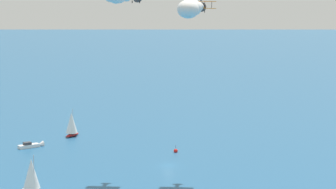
# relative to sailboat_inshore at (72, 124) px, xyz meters

# --- Properties ---
(ground_plane) EXTENTS (2000.00, 2000.00, 0.00)m
(ground_plane) POSITION_rel_sailboat_inshore_xyz_m (43.43, -14.01, -3.71)
(ground_plane) COLOR #1E517A
(sailboat_inshore) EXTENTS (3.98, 6.51, 8.13)m
(sailboat_inshore) POSITION_rel_sailboat_inshore_xyz_m (0.00, 0.00, 0.00)
(sailboat_inshore) COLOR #B21E1E
(sailboat_inshore) RESTS_ON ground_plane
(sailboat_trailing) EXTENTS (6.46, 3.70, 8.22)m
(sailboat_trailing) POSITION_rel_sailboat_inshore_xyz_m (32.56, -49.08, 0.04)
(sailboat_trailing) COLOR white
(sailboat_trailing) RESTS_ON ground_plane
(motorboat_ahead) EXTENTS (4.11, 7.42, 2.09)m
(motorboat_ahead) POSITION_rel_sailboat_inshore_xyz_m (0.85, -17.23, -3.15)
(motorboat_ahead) COLOR white
(motorboat_ahead) RESTS_ON ground_plane
(marker_buoy) EXTENTS (1.10, 1.10, 2.10)m
(marker_buoy) POSITION_rel_sailboat_inshore_xyz_m (37.14, -0.74, -3.32)
(marker_buoy) COLOR red
(marker_buoy) RESTS_ON ground_plane
(biplane_wingman) EXTENTS (7.01, 7.01, 3.56)m
(biplane_wingman) POSITION_rel_sailboat_inshore_xyz_m (50.25, -10.35, 34.75)
(biplane_wingman) COLOR orange
(smoke_trail_wingman) EXTENTS (17.10, 31.50, 3.81)m
(smoke_trail_wingman) POSITION_rel_sailboat_inshore_xyz_m (63.20, -35.70, 34.66)
(smoke_trail_wingman) COLOR silver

